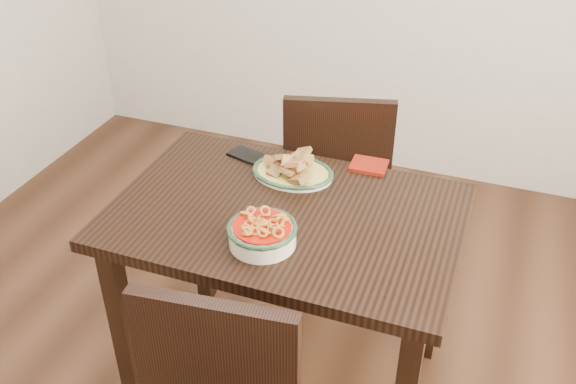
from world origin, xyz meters
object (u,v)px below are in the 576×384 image
(noodle_bowl, at_px, (262,232))
(smartphone, at_px, (249,156))
(chair_far, at_px, (337,175))
(fish_plate, at_px, (293,164))
(dining_table, at_px, (286,240))

(noodle_bowl, height_order, smartphone, noodle_bowl)
(noodle_bowl, bearing_deg, smartphone, 117.76)
(chair_far, xyz_separation_m, fish_plate, (-0.03, -0.45, 0.30))
(fish_plate, relative_size, noodle_bowl, 1.33)
(chair_far, bearing_deg, smartphone, 45.29)
(noodle_bowl, bearing_deg, chair_far, 90.81)
(dining_table, xyz_separation_m, chair_far, (-0.02, 0.65, -0.14))
(dining_table, distance_m, chair_far, 0.67)
(fish_plate, bearing_deg, chair_far, 85.78)
(chair_far, bearing_deg, fish_plate, 71.02)
(fish_plate, xyz_separation_m, smartphone, (-0.19, 0.06, -0.04))
(dining_table, xyz_separation_m, smartphone, (-0.24, 0.27, 0.12))
(dining_table, height_order, fish_plate, fish_plate)
(dining_table, relative_size, noodle_bowl, 5.28)
(chair_far, relative_size, fish_plate, 3.26)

